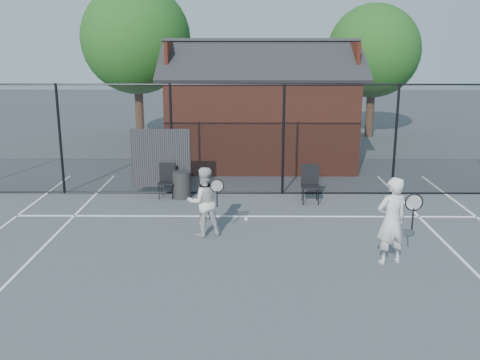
{
  "coord_description": "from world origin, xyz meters",
  "views": [
    {
      "loc": [
        -0.04,
        -9.14,
        3.98
      ],
      "look_at": [
        -0.14,
        2.2,
        1.1
      ],
      "focal_mm": 40.0,
      "sensor_mm": 36.0,
      "label": 1
    }
  ],
  "objects_px": {
    "player_front": "(392,221)",
    "player_back": "(204,202)",
    "chair_left": "(167,182)",
    "chair_right": "(310,185)",
    "clubhouse": "(260,117)",
    "waste_bin": "(182,185)"
  },
  "relations": [
    {
      "from": "player_back",
      "to": "chair_left",
      "type": "bearing_deg",
      "value": 112.74
    },
    {
      "from": "player_front",
      "to": "clubhouse",
      "type": "bearing_deg",
      "value": 103.93
    },
    {
      "from": "player_front",
      "to": "waste_bin",
      "type": "height_order",
      "value": "player_front"
    },
    {
      "from": "clubhouse",
      "to": "player_back",
      "type": "relative_size",
      "value": 4.35
    },
    {
      "from": "chair_right",
      "to": "waste_bin",
      "type": "xyz_separation_m",
      "value": [
        -3.37,
        0.46,
        -0.12
      ]
    },
    {
      "from": "chair_left",
      "to": "waste_bin",
      "type": "distance_m",
      "value": 0.41
    },
    {
      "from": "player_front",
      "to": "chair_right",
      "type": "distance_m",
      "value": 4.05
    },
    {
      "from": "player_back",
      "to": "chair_left",
      "type": "xyz_separation_m",
      "value": [
        -1.21,
        2.89,
        -0.3
      ]
    },
    {
      "from": "clubhouse",
      "to": "waste_bin",
      "type": "xyz_separation_m",
      "value": [
        -2.21,
        -4.4,
        -1.25
      ]
    },
    {
      "from": "waste_bin",
      "to": "clubhouse",
      "type": "bearing_deg",
      "value": 63.32
    },
    {
      "from": "player_front",
      "to": "waste_bin",
      "type": "xyz_separation_m",
      "value": [
        -4.39,
        4.37,
        -0.47
      ]
    },
    {
      "from": "waste_bin",
      "to": "chair_left",
      "type": "bearing_deg",
      "value": 180.0
    },
    {
      "from": "chair_left",
      "to": "chair_right",
      "type": "bearing_deg",
      "value": -3.63
    },
    {
      "from": "player_back",
      "to": "waste_bin",
      "type": "bearing_deg",
      "value": 105.64
    },
    {
      "from": "player_back",
      "to": "waste_bin",
      "type": "xyz_separation_m",
      "value": [
        -0.81,
        2.89,
        -0.39
      ]
    },
    {
      "from": "chair_left",
      "to": "waste_bin",
      "type": "relative_size",
      "value": 1.24
    },
    {
      "from": "player_front",
      "to": "player_back",
      "type": "bearing_deg",
      "value": 157.5
    },
    {
      "from": "player_front",
      "to": "player_back",
      "type": "distance_m",
      "value": 3.87
    },
    {
      "from": "player_back",
      "to": "clubhouse",
      "type": "bearing_deg",
      "value": 79.1
    },
    {
      "from": "chair_right",
      "to": "clubhouse",
      "type": "bearing_deg",
      "value": 104.8
    },
    {
      "from": "chair_right",
      "to": "player_front",
      "type": "bearing_deg",
      "value": -74.0
    },
    {
      "from": "player_front",
      "to": "chair_left",
      "type": "relative_size",
      "value": 1.86
    }
  ]
}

